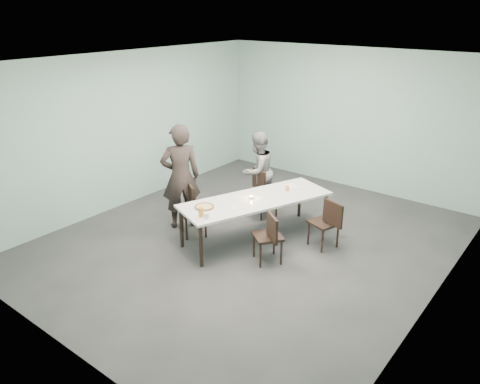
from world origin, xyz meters
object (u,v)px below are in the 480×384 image
Objects in this scene: table at (256,202)px; pizza at (204,207)px; chair_near_left at (192,206)px; chair_far_right at (327,220)px; beer_glass at (201,212)px; tealight at (251,198)px; amber_tumbler at (287,188)px; diner_far at (258,171)px; side_plate at (234,208)px; water_tumbler at (207,215)px; chair_far_left at (262,190)px; chair_near_right at (270,234)px; diner_near at (181,177)px.

pizza reaches higher than table.
chair_near_left and chair_far_right have the same top height.
chair_far_right is 5.80× the size of beer_glass.
tealight is 0.70× the size of amber_tumbler.
pizza is at bearing -117.03° from table.
diner_far is (-0.76, 1.10, 0.08)m from table.
pizza is 0.86m from tealight.
side_plate is 0.55m from water_tumbler.
chair_far_left and chair_near_right have the same top height.
chair_far_right is 2.66m from diner_near.
side_plate is 1.20× the size of beer_glass.
diner_near is 1.04m from pizza.
diner_far is 8.63× the size of side_plate.
chair_far_left is at bearing 108.21° from side_plate.
diner_far is at bearing 163.98° from chair_far_left.
pizza is (-0.42, -0.82, 0.08)m from table.
table is at bearing 143.58° from diner_near.
table is at bearing 82.91° from water_tumbler.
chair_far_right is at bearing 50.83° from water_tumbler.
chair_near_left is 4.83× the size of side_plate.
tealight is (0.46, -0.96, 0.27)m from chair_far_left.
diner_far is 10.36× the size of beer_glass.
chair_far_left is 1.63m from diner_near.
water_tumbler is at bearing 5.47° from beer_glass.
diner_far is 1.08m from amber_tumbler.
chair_near_left is at bearing 141.87° from beer_glass.
chair_near_left is 1.11m from water_tumbler.
water_tumbler is 1.61× the size of tealight.
chair_far_right is (0.46, 1.00, 0.00)m from chair_near_right.
diner_near reaches higher than table.
chair_near_left is 1.04m from beer_glass.
chair_near_right is 1.15m from pizza.
chair_far_right is 2.02m from pizza.
chair_near_left and chair_near_right have the same top height.
diner_far is 4.57× the size of pizza.
diner_far is (-1.88, 0.64, 0.28)m from chair_far_right.
water_tumbler is at bearing 69.93° from chair_far_right.
beer_glass is 0.11m from water_tumbler.
amber_tumbler is (0.97, -0.46, 0.01)m from diner_far.
table is at bearing 37.46° from tealight.
chair_near_left is at bearing 145.76° from water_tumbler.
pizza is at bearing -114.87° from tealight.
chair_far_right is (2.14, 0.94, 0.00)m from chair_near_left.
pizza is (0.34, -1.92, -0.01)m from diner_far.
chair_near_left is 1.00× the size of chair_near_right.
diner_near is at bearing 32.74° from chair_near_right.
table is 0.93m from pizza.
chair_far_left is 10.88× the size of amber_tumbler.
diner_near is 5.61× the size of pizza.
diner_far is 27.74× the size of tealight.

